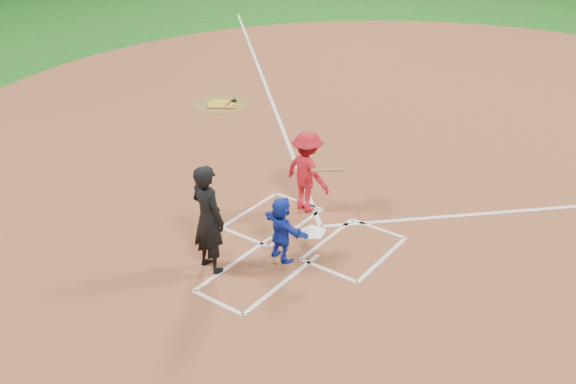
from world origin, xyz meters
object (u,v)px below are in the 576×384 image
Objects in this scene: on_deck_circle at (220,104)px; catcher at (282,229)px; home_plate at (312,232)px; batter_at_plate at (307,172)px; umpire at (208,219)px.

on_deck_circle is 8.67m from catcher.
home_plate is at bearing -35.15° from on_deck_circle.
on_deck_circle is at bearing 146.77° from batter_at_plate.
batter_at_plate is (-0.70, 1.83, 0.24)m from catcher.
on_deck_circle is 7.03m from batter_at_plate.
umpire reaches higher than on_deck_circle.
on_deck_circle is at bearing -35.15° from home_plate.
catcher is 1.97m from batter_at_plate.
home_plate is 7.93m from on_deck_circle.
umpire reaches higher than catcher.
home_plate is 0.48× the size of catcher.
umpire is (-0.85, -1.00, 0.39)m from catcher.
home_plate reaches higher than on_deck_circle.
catcher is at bearing -68.91° from batter_at_plate.
home_plate is 2.45m from umpire.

